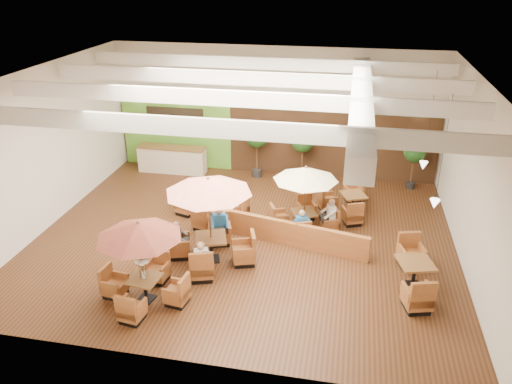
% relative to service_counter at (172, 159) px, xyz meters
% --- Properties ---
extents(room, '(14.04, 14.00, 5.52)m').
position_rel_service_counter_xyz_m(room, '(4.65, -3.88, 3.05)').
color(room, '#381E0F').
rests_on(room, ground).
extents(service_counter, '(3.00, 0.75, 1.18)m').
position_rel_service_counter_xyz_m(service_counter, '(0.00, 0.00, 0.00)').
color(service_counter, beige).
rests_on(service_counter, ground).
extents(booth_divider, '(6.02, 1.49, 0.85)m').
position_rel_service_counter_xyz_m(booth_divider, '(5.58, -5.23, -0.16)').
color(booth_divider, brown).
rests_on(booth_divider, ground).
extents(table_0, '(2.50, 2.50, 2.51)m').
position_rel_service_counter_xyz_m(table_0, '(2.44, -9.03, 1.12)').
color(table_0, brown).
rests_on(table_0, ground).
extents(table_1, '(2.96, 2.96, 2.86)m').
position_rel_service_counter_xyz_m(table_1, '(3.68, -6.70, 1.34)').
color(table_1, brown).
rests_on(table_1, ground).
extents(table_2, '(2.51, 2.51, 2.42)m').
position_rel_service_counter_xyz_m(table_2, '(6.32, -4.19, 1.08)').
color(table_2, brown).
rests_on(table_2, ground).
extents(table_3, '(2.80, 2.80, 1.57)m').
position_rel_service_counter_xyz_m(table_3, '(2.88, -3.83, -0.15)').
color(table_3, brown).
rests_on(table_3, ground).
extents(table_4, '(1.17, 2.98, 1.06)m').
position_rel_service_counter_xyz_m(table_4, '(9.80, -6.96, -0.18)').
color(table_4, brown).
rests_on(table_4, ground).
extents(table_5, '(1.89, 2.68, 0.94)m').
position_rel_service_counter_xyz_m(table_5, '(7.71, -2.50, -0.23)').
color(table_5, brown).
rests_on(table_5, ground).
extents(topiary_0, '(1.02, 1.02, 2.37)m').
position_rel_service_counter_xyz_m(topiary_0, '(3.80, 0.20, 1.18)').
color(topiary_0, black).
rests_on(topiary_0, ground).
extents(topiary_1, '(0.97, 0.97, 2.24)m').
position_rel_service_counter_xyz_m(topiary_1, '(5.75, 0.20, 1.09)').
color(topiary_1, black).
rests_on(topiary_1, ground).
extents(topiary_2, '(0.87, 0.87, 2.03)m').
position_rel_service_counter_xyz_m(topiary_2, '(10.31, 0.20, 0.93)').
color(topiary_2, black).
rests_on(topiary_2, ground).
extents(diner_0, '(0.46, 0.44, 0.83)m').
position_rel_service_counter_xyz_m(diner_0, '(3.68, -7.75, 0.19)').
color(diner_0, silver).
rests_on(diner_0, ground).
extents(diner_1, '(0.47, 0.43, 0.86)m').
position_rel_service_counter_xyz_m(diner_1, '(3.68, -5.65, 0.20)').
color(diner_1, '#286CB0').
rests_on(diner_1, ground).
extents(diner_2, '(0.36, 0.42, 0.79)m').
position_rel_service_counter_xyz_m(diner_2, '(2.63, -6.70, 0.17)').
color(diner_2, slate).
rests_on(diner_2, ground).
extents(diner_3, '(0.42, 0.39, 0.77)m').
position_rel_service_counter_xyz_m(diner_3, '(6.32, -5.07, 0.17)').
color(diner_3, '#286CB0').
rests_on(diner_3, ground).
extents(diner_4, '(0.41, 0.44, 0.80)m').
position_rel_service_counter_xyz_m(diner_4, '(7.20, -4.19, 0.18)').
color(diner_4, silver).
rests_on(diner_4, ground).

